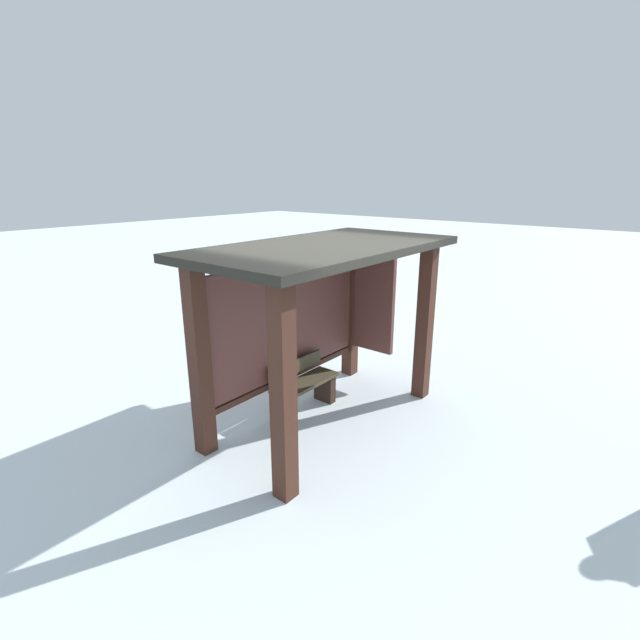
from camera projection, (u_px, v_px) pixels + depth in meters
name	position (u px, v px, depth m)	size (l,w,h in m)	color
ground_plane	(325.00, 419.00, 6.22)	(60.00, 60.00, 0.00)	white
bus_shelter	(319.00, 294.00, 5.89)	(3.50, 1.85, 2.39)	#3F2218
bench_left_inside	(304.00, 389.00, 6.34)	(1.07, 0.37, 0.75)	#403827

